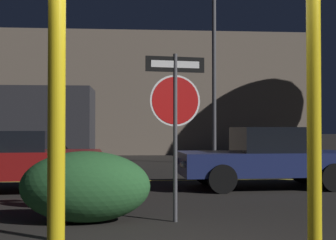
% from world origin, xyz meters
% --- Properties ---
extents(road_center_stripe, '(32.18, 0.12, 0.01)m').
position_xyz_m(road_center_stripe, '(0.00, 7.78, 0.00)').
color(road_center_stripe, gold).
rests_on(road_center_stripe, ground_plane).
extents(stop_sign, '(0.86, 0.15, 2.40)m').
position_xyz_m(stop_sign, '(0.20, 2.38, 1.70)').
color(stop_sign, '#4C4C51').
rests_on(stop_sign, ground_plane).
extents(yellow_pole_left, '(0.15, 0.15, 2.94)m').
position_xyz_m(yellow_pole_left, '(-1.04, -0.35, 1.47)').
color(yellow_pole_left, yellow).
rests_on(yellow_pole_left, ground_plane).
extents(yellow_pole_right, '(0.12, 0.12, 2.66)m').
position_xyz_m(yellow_pole_right, '(1.15, -0.35, 1.33)').
color(yellow_pole_right, yellow).
rests_on(yellow_pole_right, ground_plane).
extents(hedge_bush_1, '(1.84, 1.04, 1.01)m').
position_xyz_m(hedge_bush_1, '(-1.08, 2.43, 0.50)').
color(hedge_bush_1, '#285B2D').
rests_on(hedge_bush_1, ground_plane).
extents(passing_car_1, '(4.44, 2.13, 1.29)m').
position_xyz_m(passing_car_1, '(-3.18, 5.85, 0.66)').
color(passing_car_1, maroon).
rests_on(passing_car_1, ground_plane).
extents(passing_car_2, '(4.05, 1.99, 1.37)m').
position_xyz_m(passing_car_2, '(2.63, 6.13, 0.68)').
color(passing_car_2, navy).
rests_on(passing_car_2, ground_plane).
extents(delivery_truck, '(5.42, 2.61, 2.86)m').
position_xyz_m(delivery_truck, '(-4.65, 13.44, 1.55)').
color(delivery_truck, '#2D2D33').
rests_on(delivery_truck, ground_plane).
extents(street_lamp, '(0.54, 0.54, 8.26)m').
position_xyz_m(street_lamp, '(2.72, 13.53, 5.67)').
color(street_lamp, '#4C4C51').
rests_on(street_lamp, ground_plane).
extents(building_backdrop, '(23.72, 4.17, 6.46)m').
position_xyz_m(building_backdrop, '(-2.68, 21.77, 3.23)').
color(building_backdrop, '#7A6B5B').
rests_on(building_backdrop, ground_plane).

